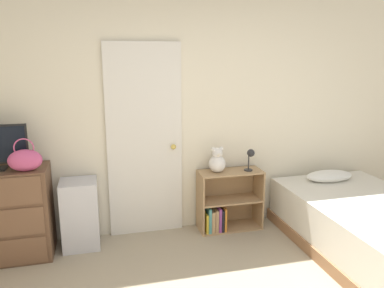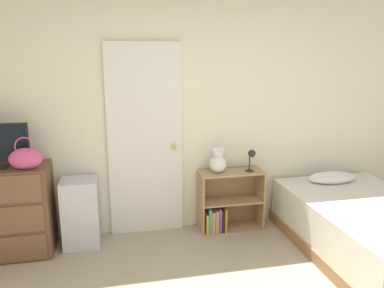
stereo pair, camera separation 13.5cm
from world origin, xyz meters
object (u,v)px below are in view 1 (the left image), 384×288
at_px(dresser, 0,215).
at_px(bed, 367,225).
at_px(handbag, 25,160).
at_px(bookshelf, 224,205).
at_px(storage_bin, 80,214).
at_px(desk_lamp, 250,156).
at_px(teddy_bear, 217,161).

height_order(dresser, bed, dresser).
bearing_deg(dresser, handbag, -22.31).
height_order(handbag, bookshelf, handbag).
distance_m(dresser, bed, 3.54).
height_order(dresser, handbag, handbag).
distance_m(storage_bin, bed, 2.85).
height_order(storage_bin, bookshelf, storage_bin).
height_order(handbag, storage_bin, handbag).
bearing_deg(bed, bookshelf, 146.67).
bearing_deg(handbag, storage_bin, 22.19).
relative_size(storage_bin, bed, 0.36).
distance_m(dresser, storage_bin, 0.72).
bearing_deg(desk_lamp, handbag, -175.98).
bearing_deg(teddy_bear, handbag, -174.00).
bearing_deg(dresser, teddy_bear, 2.04).
xyz_separation_m(teddy_bear, desk_lamp, (0.36, -0.04, 0.05)).
distance_m(teddy_bear, bed, 1.62).
relative_size(bookshelf, desk_lamp, 2.88).
xyz_separation_m(handbag, bed, (3.17, -0.60, -0.73)).
bearing_deg(bed, dresser, 168.32).
xyz_separation_m(desk_lamp, bed, (0.94, -0.75, -0.58)).
relative_size(teddy_bear, bed, 0.15).
bearing_deg(teddy_bear, desk_lamp, -6.22).
bearing_deg(bookshelf, bed, -33.33).
xyz_separation_m(handbag, bookshelf, (1.96, 0.20, -0.71)).
relative_size(teddy_bear, desk_lamp, 1.16).
xyz_separation_m(bookshelf, teddy_bear, (-0.09, -0.01, 0.51)).
bearing_deg(desk_lamp, bookshelf, 170.46).
bearing_deg(storage_bin, handbag, -157.81).
relative_size(storage_bin, bookshelf, 0.99).
distance_m(storage_bin, teddy_bear, 1.51).
height_order(bookshelf, teddy_bear, teddy_bear).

